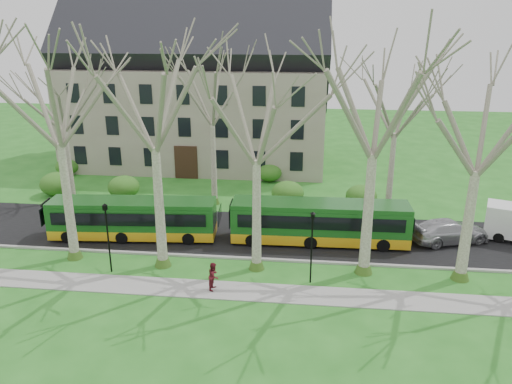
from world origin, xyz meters
TOP-DOWN VIEW (x-y plane):
  - ground at (0.00, 0.00)m, footprint 120.00×120.00m
  - sidewalk at (0.00, -2.50)m, footprint 70.00×2.00m
  - road at (0.00, 5.50)m, footprint 80.00×8.00m
  - curb at (0.00, 1.50)m, footprint 80.00×0.25m
  - building at (-6.00, 24.00)m, footprint 26.50×12.20m
  - tree_row_verge at (0.00, 0.30)m, footprint 49.00×7.00m
  - tree_row_far at (-1.33, 11.00)m, footprint 33.00×7.00m
  - lamp_row at (-0.00, -1.00)m, footprint 36.22×0.22m
  - hedges at (-4.67, 14.00)m, footprint 30.60×8.60m
  - bus_lead at (-6.27, 3.95)m, footprint 11.48×3.23m
  - bus_follow at (6.53, 4.57)m, footprint 11.87×2.71m
  - sedan at (15.36, 5.62)m, footprint 5.82×3.85m
  - pedestrian_b at (0.61, -2.45)m, footprint 0.72×0.87m

SIDE VIEW (x-z plane):
  - ground at x=0.00m, z-range 0.00..0.00m
  - sidewalk at x=0.00m, z-range 0.00..0.06m
  - road at x=0.00m, z-range 0.00..0.06m
  - curb at x=0.00m, z-range 0.00..0.14m
  - sedan at x=15.36m, z-range 0.06..1.63m
  - pedestrian_b at x=0.61m, z-range 0.06..1.68m
  - hedges at x=-4.67m, z-range 0.00..2.00m
  - bus_lead at x=-6.27m, z-range 0.06..2.89m
  - bus_follow at x=6.53m, z-range 0.06..3.01m
  - lamp_row at x=0.00m, z-range 0.42..4.72m
  - tree_row_far at x=-1.33m, z-range 0.00..12.00m
  - tree_row_verge at x=0.00m, z-range 0.00..14.00m
  - building at x=-6.00m, z-range 0.07..16.07m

